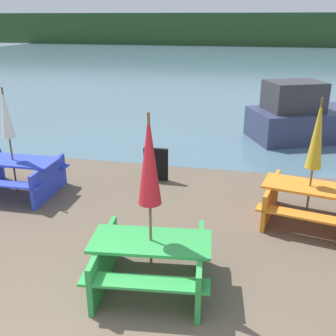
{
  "coord_description": "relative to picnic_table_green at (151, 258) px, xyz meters",
  "views": [
    {
      "loc": [
        1.55,
        -2.67,
        3.46
      ],
      "look_at": [
        0.11,
        3.96,
        0.85
      ],
      "focal_mm": 42.0,
      "sensor_mm": 36.0,
      "label": 1
    }
  ],
  "objects": [
    {
      "name": "signboard",
      "position": [
        -0.84,
        3.68,
        -0.07
      ],
      "size": [
        0.55,
        0.08,
        0.75
      ],
      "color": "black",
      "rests_on": "ground_plane"
    },
    {
      "name": "umbrella_crimson",
      "position": [
        -0.0,
        0.0,
        1.39
      ],
      "size": [
        0.29,
        0.29,
        2.43
      ],
      "color": "brown",
      "rests_on": "ground_plane"
    },
    {
      "name": "umbrella_white",
      "position": [
        -3.53,
        2.37,
        1.25
      ],
      "size": [
        0.25,
        0.25,
        2.22
      ],
      "color": "brown",
      "rests_on": "ground_plane"
    },
    {
      "name": "umbrella_gold",
      "position": [
        2.26,
        2.31,
        1.2
      ],
      "size": [
        0.27,
        0.27,
        2.26
      ],
      "color": "brown",
      "rests_on": "ground_plane"
    },
    {
      "name": "picnic_table_orange",
      "position": [
        2.26,
        2.31,
        -0.01
      ],
      "size": [
        1.81,
        1.67,
        0.72
      ],
      "rotation": [
        0.0,
        0.0,
        -0.21
      ],
      "color": "orange",
      "rests_on": "ground_plane"
    },
    {
      "name": "far_treeline",
      "position": [
        -0.38,
        49.61,
        1.56
      ],
      "size": [
        80.0,
        1.6,
        4.0
      ],
      "color": "#284723",
      "rests_on": "water"
    },
    {
      "name": "picnic_table_green",
      "position": [
        0.0,
        0.0,
        0.0
      ],
      "size": [
        1.73,
        1.54,
        0.72
      ],
      "rotation": [
        0.0,
        0.0,
        0.11
      ],
      "color": "green",
      "rests_on": "ground_plane"
    },
    {
      "name": "water",
      "position": [
        -0.38,
        29.61,
        -0.44
      ],
      "size": [
        60.0,
        50.0,
        0.0
      ],
      "color": "slate",
      "rests_on": "ground_plane"
    },
    {
      "name": "picnic_table_blue",
      "position": [
        -3.53,
        2.37,
        0.02
      ],
      "size": [
        1.82,
        1.39,
        0.75
      ],
      "rotation": [
        0.0,
        0.0,
        0.01
      ],
      "color": "blue",
      "rests_on": "ground_plane"
    },
    {
      "name": "boat",
      "position": [
        2.79,
        7.83,
        0.2
      ],
      "size": [
        3.91,
        3.0,
        1.73
      ],
      "rotation": [
        0.0,
        0.0,
        0.41
      ],
      "color": "#333856",
      "rests_on": "water"
    }
  ]
}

